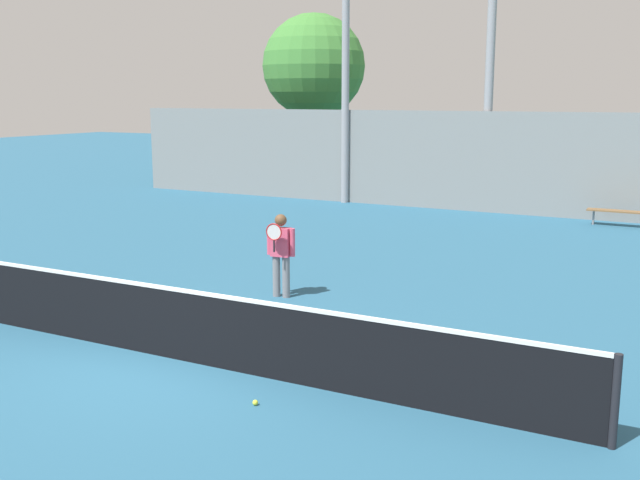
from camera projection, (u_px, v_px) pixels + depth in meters
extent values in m
plane|color=#285B7A|center=(173.00, 358.00, 10.58)|extent=(100.00, 100.00, 0.00)
cylinder|color=black|center=(615.00, 402.00, 7.78)|extent=(0.09, 0.09, 1.04)
cube|color=black|center=(171.00, 325.00, 10.48)|extent=(11.61, 0.03, 0.99)
cube|color=white|center=(170.00, 289.00, 10.38)|extent=(11.61, 0.04, 0.05)
cylinder|color=slate|center=(276.00, 276.00, 13.78)|extent=(0.14, 0.14, 0.77)
cylinder|color=slate|center=(286.00, 277.00, 13.71)|extent=(0.14, 0.14, 0.77)
cube|color=#DB4C6B|center=(281.00, 242.00, 13.62)|extent=(0.37, 0.23, 0.53)
cylinder|color=#DB4C6B|center=(270.00, 241.00, 13.71)|extent=(0.10, 0.10, 0.51)
cylinder|color=#DB4C6B|center=(292.00, 243.00, 13.53)|extent=(0.10, 0.10, 0.51)
sphere|color=brown|center=(281.00, 220.00, 13.54)|extent=(0.22, 0.22, 0.22)
cylinder|color=black|center=(274.00, 246.00, 13.37)|extent=(0.03, 0.03, 0.22)
torus|color=red|center=(274.00, 232.00, 13.32)|extent=(0.31, 0.05, 0.31)
cylinder|color=silver|center=(274.00, 232.00, 13.32)|extent=(0.27, 0.03, 0.27)
cube|color=brown|center=(621.00, 211.00, 21.15)|extent=(1.84, 0.40, 0.04)
cylinder|color=gray|center=(593.00, 217.00, 21.53)|extent=(0.06, 0.06, 0.42)
cylinder|color=#939399|center=(346.00, 28.00, 24.96)|extent=(0.26, 0.26, 11.74)
cylinder|color=#939399|center=(491.00, 39.00, 23.08)|extent=(0.28, 0.28, 10.73)
sphere|color=#D1E038|center=(255.00, 403.00, 8.96)|extent=(0.07, 0.07, 0.07)
cube|color=gray|center=(483.00, 162.00, 23.64)|extent=(26.89, 0.06, 3.18)
cylinder|color=brown|center=(314.00, 148.00, 30.07)|extent=(0.38, 0.38, 3.20)
sphere|color=#428438|center=(314.00, 66.00, 29.46)|extent=(4.05, 4.05, 4.05)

